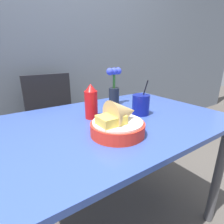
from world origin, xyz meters
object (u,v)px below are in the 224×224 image
at_px(chair_far_window, 53,117).
at_px(flower_vase, 114,87).
at_px(ketchup_bottle, 91,102).
at_px(drink_cup, 141,105).
at_px(food_basket, 119,122).

relative_size(chair_far_window, flower_vase, 3.67).
height_order(ketchup_bottle, drink_cup, drink_cup).
distance_m(chair_far_window, ketchup_bottle, 0.73).
height_order(chair_far_window, ketchup_bottle, ketchup_bottle).
bearing_deg(drink_cup, ketchup_bottle, 157.88).
bearing_deg(ketchup_bottle, chair_far_window, 91.86).
xyz_separation_m(ketchup_bottle, flower_vase, (0.25, 0.15, 0.03)).
bearing_deg(chair_far_window, flower_vase, -62.28).
bearing_deg(ketchup_bottle, food_basket, -88.96).
distance_m(chair_far_window, food_basket, 0.95).
relative_size(ketchup_bottle, flower_vase, 0.76).
relative_size(food_basket, ketchup_bottle, 1.26).
xyz_separation_m(food_basket, ketchup_bottle, (-0.00, 0.24, 0.03)).
height_order(drink_cup, flower_vase, flower_vase).
height_order(food_basket, ketchup_bottle, ketchup_bottle).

